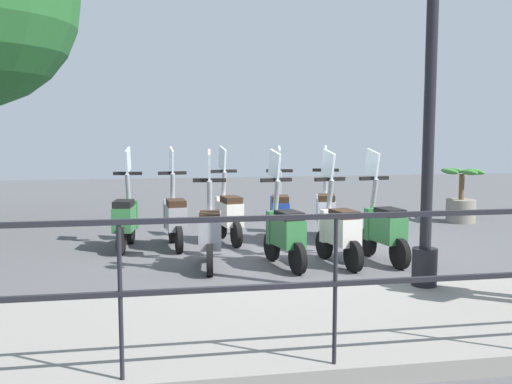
{
  "coord_description": "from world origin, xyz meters",
  "views": [
    {
      "loc": [
        -7.9,
        1.95,
        1.78
      ],
      "look_at": [
        0.2,
        0.5,
        0.9
      ],
      "focal_mm": 40.0,
      "sensor_mm": 36.0,
      "label": 1
    }
  ],
  "objects": [
    {
      "name": "fence_railing",
      "position": [
        -4.2,
        0.0,
        0.9
      ],
      "size": [
        0.04,
        16.03,
        1.07
      ],
      "color": "black",
      "rests_on": "promenade_walkway"
    },
    {
      "name": "scooter_far_0",
      "position": [
        1.03,
        -0.81,
        0.48
      ],
      "size": [
        1.21,
        0.52,
        1.54
      ],
      "rotation": [
        0.0,
        0.0,
        -0.26
      ],
      "color": "black",
      "rests_on": "ground_plane"
    },
    {
      "name": "potted_palm",
      "position": [
        2.28,
        -3.95,
        0.45
      ],
      "size": [
        1.06,
        0.66,
        1.05
      ],
      "color": "slate",
      "rests_on": "ground_plane"
    },
    {
      "name": "scooter_near_0",
      "position": [
        -0.7,
        -1.1,
        0.48
      ],
      "size": [
        1.23,
        0.46,
        1.54
      ],
      "rotation": [
        0.0,
        0.0,
        0.16
      ],
      "color": "black",
      "rests_on": "ground_plane"
    },
    {
      "name": "promenade_walkway",
      "position": [
        -3.15,
        0.0,
        0.07
      ],
      "size": [
        2.2,
        20.0,
        0.15
      ],
      "color": "gray",
      "rests_on": "ground_plane"
    },
    {
      "name": "scooter_far_4",
      "position": [
        0.82,
        2.39,
        0.48
      ],
      "size": [
        1.23,
        0.44,
        1.54
      ],
      "rotation": [
        0.0,
        0.0,
        -0.13
      ],
      "color": "black",
      "rests_on": "ground_plane"
    },
    {
      "name": "scooter_far_2",
      "position": [
        1.04,
        0.79,
        0.48
      ],
      "size": [
        1.23,
        0.47,
        1.54
      ],
      "rotation": [
        0.0,
        0.0,
        0.16
      ],
      "color": "black",
      "rests_on": "ground_plane"
    },
    {
      "name": "scooter_far_3",
      "position": [
        0.78,
        1.65,
        0.48
      ],
      "size": [
        1.23,
        0.44,
        1.54
      ],
      "rotation": [
        0.0,
        0.0,
        0.09
      ],
      "color": "black",
      "rests_on": "ground_plane"
    },
    {
      "name": "scooter_far_1",
      "position": [
        1.0,
        -0.04,
        0.48
      ],
      "size": [
        1.22,
        0.48,
        1.54
      ],
      "rotation": [
        0.0,
        0.0,
        -0.18
      ],
      "color": "black",
      "rests_on": "ground_plane"
    },
    {
      "name": "ground_plane",
      "position": [
        0.0,
        0.0,
        0.0
      ],
      "size": [
        28.0,
        28.0,
        0.0
      ],
      "primitive_type": "plane",
      "color": "#4C4C4F"
    },
    {
      "name": "scooter_near_2",
      "position": [
        -0.73,
        0.29,
        0.48
      ],
      "size": [
        1.22,
        0.49,
        1.54
      ],
      "rotation": [
        0.0,
        0.0,
        0.2
      ],
      "color": "black",
      "rests_on": "ground_plane"
    },
    {
      "name": "scooter_near_3",
      "position": [
        -0.63,
        1.26,
        0.48
      ],
      "size": [
        1.23,
        0.44,
        1.54
      ],
      "rotation": [
        0.0,
        0.0,
        -0.1
      ],
      "color": "black",
      "rests_on": "ground_plane"
    },
    {
      "name": "lamp_post_near",
      "position": [
        -2.4,
        -0.85,
        1.96
      ],
      "size": [
        0.26,
        0.9,
        4.11
      ],
      "color": "black",
      "rests_on": "promenade_walkway"
    },
    {
      "name": "scooter_near_1",
      "position": [
        -0.75,
        -0.45,
        0.48
      ],
      "size": [
        1.23,
        0.47,
        1.54
      ],
      "rotation": [
        0.0,
        0.0,
        0.17
      ],
      "color": "black",
      "rests_on": "ground_plane"
    }
  ]
}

